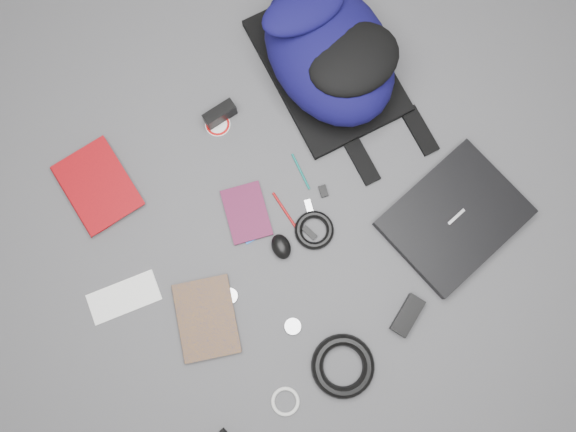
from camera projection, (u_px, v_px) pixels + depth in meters
ground at (288, 217)px, 1.70m from camera, size 4.00×4.00×0.00m
backpack at (329, 51)px, 1.67m from camera, size 0.47×0.61×0.23m
laptop at (454, 218)px, 1.68m from camera, size 0.41×0.33×0.04m
textbook_red at (70, 203)px, 1.69m from camera, size 0.21×0.27×0.03m
comic_book at (178, 324)px, 1.63m from camera, size 0.25×0.28×0.02m
envelope at (124, 297)px, 1.65m from camera, size 0.22×0.15×0.00m
dvd_case at (247, 213)px, 1.69m from camera, size 0.18×0.20×0.01m
compact_camera at (220, 114)px, 1.72m from camera, size 0.10×0.04×0.06m
sticker_disc at (218, 124)px, 1.75m from camera, size 0.08×0.08×0.00m
pen_teal at (301, 172)px, 1.72m from camera, size 0.03×0.12×0.01m
pen_red at (286, 212)px, 1.70m from camera, size 0.02×0.14×0.01m
id_badge at (248, 229)px, 1.69m from camera, size 0.06×0.09×0.00m
usb_black at (310, 233)px, 1.68m from camera, size 0.03×0.05×0.01m
usb_silver at (309, 207)px, 1.70m from camera, size 0.04×0.05×0.01m
key_fob at (323, 191)px, 1.70m from camera, size 0.03×0.04×0.01m
mouse at (281, 247)px, 1.66m from camera, size 0.07×0.09×0.04m
headphone_left at (230, 296)px, 1.65m from camera, size 0.06×0.06×0.01m
headphone_right at (293, 326)px, 1.64m from camera, size 0.06×0.06×0.01m
cable_coil at (314, 230)px, 1.68m from camera, size 0.15×0.15×0.02m
power_brick at (408, 315)px, 1.63m from camera, size 0.13×0.09×0.03m
power_cord_coil at (343, 366)px, 1.60m from camera, size 0.20×0.20×0.04m
white_cable_coil at (285, 401)px, 1.60m from camera, size 0.10×0.10×0.01m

